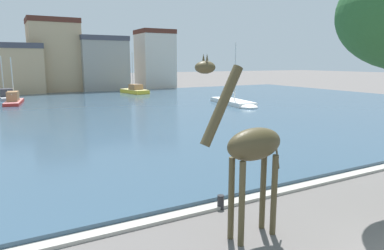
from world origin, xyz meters
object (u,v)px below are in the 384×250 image
object	(u,v)px
sailboat_grey	(5,97)
mooring_bollard	(221,202)
sailboat_yellow	(133,91)
giraffe_statue	(250,148)
sailboat_red	(14,101)
sailboat_white	(235,104)

from	to	relation	value
sailboat_grey	mooring_bollard	distance (m)	43.26
sailboat_grey	sailboat_yellow	bearing A→B (deg)	-1.80
mooring_bollard	sailboat_yellow	bearing A→B (deg)	74.92
giraffe_statue	sailboat_grey	xyz separation A→B (m)	(-5.91, 44.88, -2.21)
sailboat_yellow	mooring_bollard	world-z (taller)	sailboat_yellow
sailboat_yellow	sailboat_grey	world-z (taller)	sailboat_yellow
giraffe_statue	mooring_bollard	distance (m)	3.26
sailboat_grey	sailboat_red	xyz separation A→B (m)	(0.94, -6.86, 0.03)
giraffe_statue	sailboat_grey	distance (m)	45.32
sailboat_white	sailboat_red	bearing A→B (deg)	149.04
sailboat_white	sailboat_grey	bearing A→B (deg)	138.90
sailboat_grey	sailboat_red	world-z (taller)	sailboat_grey
sailboat_grey	mooring_bollard	bearing A→B (deg)	-81.59
sailboat_yellow	sailboat_white	bearing A→B (deg)	-74.57
sailboat_grey	sailboat_white	world-z (taller)	sailboat_white
giraffe_statue	sailboat_white	xyz separation A→B (m)	(17.21, 24.71, -2.33)
giraffe_statue	mooring_bollard	xyz separation A→B (m)	(0.41, 2.09, -2.47)
sailboat_yellow	mooring_bollard	xyz separation A→B (m)	(-11.38, -42.24, -0.33)
giraffe_statue	sailboat_white	distance (m)	30.21
giraffe_statue	sailboat_white	bearing A→B (deg)	55.15
sailboat_red	mooring_bollard	bearing A→B (deg)	-81.48
giraffe_statue	sailboat_red	world-z (taller)	sailboat_red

